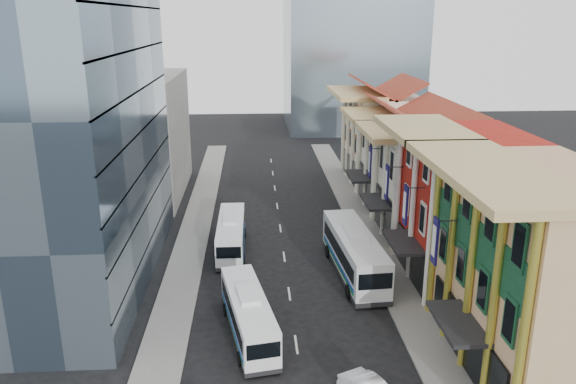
{
  "coord_description": "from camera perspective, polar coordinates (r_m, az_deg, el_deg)",
  "views": [
    {
      "loc": [
        -2.5,
        -23.62,
        20.19
      ],
      "look_at": [
        0.38,
        22.61,
        5.79
      ],
      "focal_mm": 35.0,
      "sensor_mm": 36.0,
      "label": 1
    }
  ],
  "objects": [
    {
      "name": "shophouse_cream_near",
      "position": [
        54.91,
        14.08,
        0.68
      ],
      "size": [
        8.0,
        9.0,
        10.0
      ],
      "primitive_type": "cube",
      "color": "white",
      "rests_on": "ground"
    },
    {
      "name": "bus_left_near",
      "position": [
        37.84,
        -4.05,
        -12.23
      ],
      "size": [
        4.09,
        10.14,
        3.17
      ],
      "primitive_type": null,
      "rotation": [
        0.0,
        0.0,
        0.18
      ],
      "color": "white",
      "rests_on": "ground"
    },
    {
      "name": "shophouse_cream_mid",
      "position": [
        63.23,
        11.69,
        3.0
      ],
      "size": [
        8.0,
        9.0,
        10.0
      ],
      "primitive_type": "cube",
      "color": "white",
      "rests_on": "ground"
    },
    {
      "name": "sidewalk_left",
      "position": [
        50.22,
        -10.19,
        -6.64
      ],
      "size": [
        3.0,
        90.0,
        0.15
      ],
      "primitive_type": "cube",
      "color": "slate",
      "rests_on": "ground"
    },
    {
      "name": "shophouse_cream_far",
      "position": [
        73.04,
        9.61,
        5.42
      ],
      "size": [
        8.0,
        12.0,
        11.0
      ],
      "primitive_type": "cube",
      "color": "white",
      "rests_on": "ground"
    },
    {
      "name": "shophouse_tan",
      "position": [
        35.96,
        24.35,
        -7.62
      ],
      "size": [
        8.0,
        14.0,
        12.0
      ],
      "primitive_type": "cube",
      "color": "tan",
      "rests_on": "ground"
    },
    {
      "name": "office_block_far",
      "position": [
        68.28,
        -14.97,
        5.54
      ],
      "size": [
        10.0,
        18.0,
        14.0
      ],
      "primitive_type": "cube",
      "color": "gray",
      "rests_on": "ground"
    },
    {
      "name": "bus_right",
      "position": [
        46.21,
        6.74,
        -6.09
      ],
      "size": [
        3.74,
        12.44,
        3.93
      ],
      "primitive_type": null,
      "rotation": [
        0.0,
        0.0,
        0.07
      ],
      "color": "silver",
      "rests_on": "ground"
    },
    {
      "name": "bus_left_far",
      "position": [
        50.95,
        -5.8,
        -4.22
      ],
      "size": [
        2.38,
        10.0,
        3.2
      ],
      "primitive_type": null,
      "rotation": [
        0.0,
        0.0,
        -0.0
      ],
      "color": "white",
      "rests_on": "ground"
    },
    {
      "name": "office_tower",
      "position": [
        45.31,
        -22.51,
        9.4
      ],
      "size": [
        12.0,
        26.0,
        30.0
      ],
      "primitive_type": "cube",
      "color": "#3E5163",
      "rests_on": "ground"
    },
    {
      "name": "shophouse_red",
      "position": [
        46.08,
        17.62,
        -1.51
      ],
      "size": [
        8.0,
        10.0,
        12.0
      ],
      "primitive_type": "cube",
      "color": "#A41D12",
      "rests_on": "ground"
    },
    {
      "name": "sidewalk_right",
      "position": [
        51.06,
        9.23,
        -6.17
      ],
      "size": [
        3.0,
        90.0,
        0.15
      ],
      "primitive_type": "cube",
      "color": "slate",
      "rests_on": "ground"
    }
  ]
}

